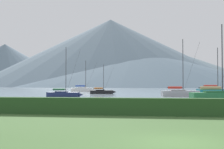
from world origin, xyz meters
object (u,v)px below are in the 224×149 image
object	(u,v)px
sailboat_slip_9	(64,94)
sailboat_slip_4	(102,92)
sailboat_slip_7	(84,89)
sailboat_slip_0	(216,91)
sailboat_slip_2	(219,96)
sailboat_slip_6	(181,93)

from	to	relation	value
sailboat_slip_9	sailboat_slip_4	bearing A→B (deg)	81.44
sailboat_slip_7	sailboat_slip_4	bearing A→B (deg)	-70.22
sailboat_slip_0	sailboat_slip_7	size ratio (longest dim) A/B	1.10
sailboat_slip_2	sailboat_slip_9	xyz separation A→B (m)	(-25.39, 9.75, -0.16)
sailboat_slip_2	sailboat_slip_0	bearing A→B (deg)	71.67
sailboat_slip_2	sailboat_slip_7	size ratio (longest dim) A/B	1.08
sailboat_slip_2	sailboat_slip_9	size ratio (longest dim) A/B	1.18
sailboat_slip_4	sailboat_slip_6	xyz separation A→B (m)	(18.13, -15.14, 0.15)
sailboat_slip_2	sailboat_slip_6	bearing A→B (deg)	94.93
sailboat_slip_6	sailboat_slip_0	bearing A→B (deg)	47.87
sailboat_slip_2	sailboat_slip_7	bearing A→B (deg)	112.09
sailboat_slip_2	sailboat_slip_7	world-z (taller)	sailboat_slip_2
sailboat_slip_0	sailboat_slip_4	bearing A→B (deg)	166.17
sailboat_slip_2	sailboat_slip_4	xyz separation A→B (m)	(-22.31, 31.31, -0.18)
sailboat_slip_0	sailboat_slip_4	world-z (taller)	sailboat_slip_0
sailboat_slip_0	sailboat_slip_9	bearing A→B (deg)	-157.63
sailboat_slip_7	sailboat_slip_9	xyz separation A→B (m)	(6.40, -41.77, -0.17)
sailboat_slip_4	sailboat_slip_9	world-z (taller)	sailboat_slip_9
sailboat_slip_0	sailboat_slip_7	xyz separation A→B (m)	(-36.50, 20.91, -0.04)
sailboat_slip_4	sailboat_slip_0	bearing A→B (deg)	-10.19
sailboat_slip_0	sailboat_slip_4	size ratio (longest dim) A/B	1.51
sailboat_slip_6	sailboat_slip_7	size ratio (longest dim) A/B	1.11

